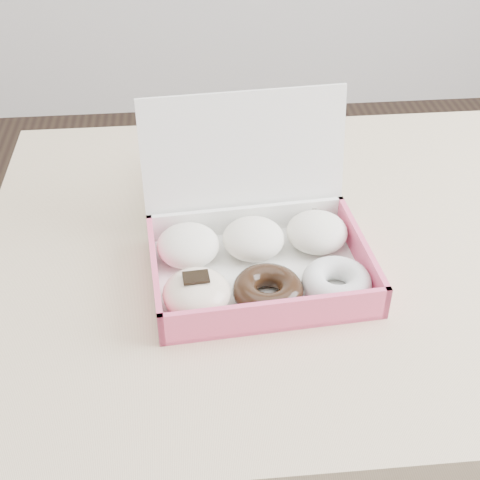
{
  "coord_description": "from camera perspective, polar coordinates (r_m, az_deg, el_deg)",
  "views": [
    {
      "loc": [
        -0.29,
        -0.8,
        1.36
      ],
      "look_at": [
        -0.22,
        -0.09,
        0.82
      ],
      "focal_mm": 50.0,
      "sensor_mm": 36.0,
      "label": 1
    }
  ],
  "objects": [
    {
      "name": "table",
      "position": [
        1.09,
        11.09,
        -2.95
      ],
      "size": [
        1.2,
        0.8,
        0.75
      ],
      "color": "tan",
      "rests_on": "ground"
    },
    {
      "name": "donut_box",
      "position": [
        0.94,
        1.35,
        -0.95
      ],
      "size": [
        0.32,
        0.28,
        0.22
      ],
      "rotation": [
        0.0,
        0.0,
        0.08
      ],
      "color": "white",
      "rests_on": "table"
    },
    {
      "name": "newspapers",
      "position": [
        1.11,
        -0.23,
        4.86
      ],
      "size": [
        0.27,
        0.23,
        0.04
      ],
      "primitive_type": "cube",
      "rotation": [
        0.0,
        0.0,
        -0.12
      ],
      "color": "silver",
      "rests_on": "table"
    }
  ]
}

